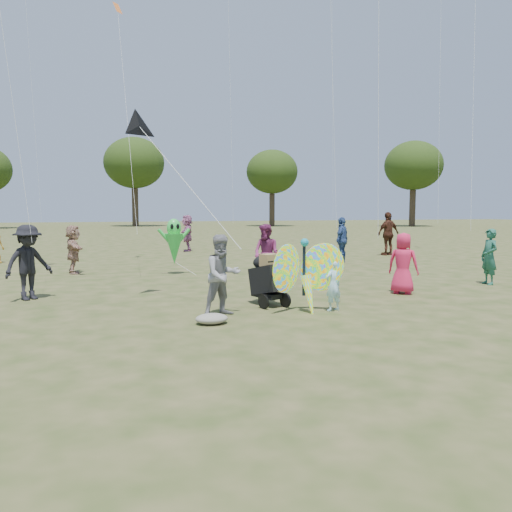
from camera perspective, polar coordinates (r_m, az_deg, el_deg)
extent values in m
plane|color=#51592B|center=(8.69, 4.42, -8.08)|extent=(160.00, 160.00, 0.00)
imported|color=#B1E8FB|center=(10.04, 8.83, -3.33)|extent=(0.42, 0.32, 1.03)
imported|color=gray|center=(9.49, -3.85, -2.20)|extent=(0.87, 0.75, 1.54)
ellipsoid|color=gray|center=(8.91, -5.09, -7.14)|extent=(0.58, 0.47, 0.18)
imported|color=#D5224B|center=(12.42, 16.46, -0.80)|extent=(0.83, 0.85, 1.47)
imported|color=black|center=(12.19, -24.58, -0.68)|extent=(1.25, 1.14, 1.68)
imported|color=#304C85|center=(19.21, 9.79, 1.82)|extent=(1.04, 1.00, 1.74)
imported|color=#9F7662|center=(16.72, -20.14, 0.72)|extent=(0.59, 1.46, 1.53)
imported|color=#752755|center=(13.63, 1.18, 0.26)|extent=(0.93, 0.99, 1.62)
imported|color=#215946|center=(14.80, 25.11, -0.07)|extent=(0.43, 0.59, 1.51)
imported|color=#432216|center=(22.83, 14.88, 2.49)|extent=(1.18, 0.64, 1.92)
imported|color=#A75F8B|center=(24.49, -7.87, 2.62)|extent=(0.84, 1.71, 1.77)
cube|color=black|center=(10.50, 1.46, -2.68)|extent=(0.72, 0.96, 0.71)
cube|color=black|center=(10.56, 1.46, -4.45)|extent=(0.62, 0.78, 0.10)
ellipsoid|color=black|center=(10.70, 1.01, -0.75)|extent=(0.51, 0.45, 0.33)
cylinder|color=black|center=(10.16, 0.85, -5.23)|extent=(0.15, 0.30, 0.30)
cylinder|color=black|center=(10.33, 3.38, -5.07)|extent=(0.15, 0.30, 0.30)
cylinder|color=black|center=(10.99, 0.66, -4.64)|extent=(0.12, 0.22, 0.22)
cylinder|color=black|center=(10.01, 2.40, -0.60)|extent=(0.43, 0.17, 0.03)
cube|color=#A78450|center=(10.41, 1.56, -0.48)|extent=(0.41, 0.38, 0.26)
ellipsoid|color=#E1235B|center=(9.65, 3.49, -1.45)|extent=(0.98, 0.71, 1.24)
ellipsoid|color=#E1235B|center=(9.96, 7.55, -1.28)|extent=(0.98, 0.71, 1.24)
cylinder|color=black|center=(9.83, 5.51, -1.64)|extent=(0.06, 0.06, 1.00)
cone|color=#E1235B|center=(9.77, 6.15, -4.80)|extent=(0.36, 0.49, 0.93)
sphere|color=teal|center=(9.76, 5.58, 1.55)|extent=(0.16, 0.16, 0.16)
cone|color=black|center=(11.42, -13.24, 14.27)|extent=(0.89, 0.62, 0.81)
cylinder|color=silver|center=(10.40, -7.87, 8.12)|extent=(1.71, 2.04, 2.58)
cone|color=green|center=(15.69, -9.32, 0.81)|extent=(0.56, 0.56, 0.95)
ellipsoid|color=green|center=(15.65, -9.36, 3.18)|extent=(0.44, 0.39, 0.57)
ellipsoid|color=black|center=(15.46, -9.59, 3.34)|extent=(0.10, 0.05, 0.17)
ellipsoid|color=black|center=(15.49, -8.93, 3.35)|extent=(0.10, 0.05, 0.17)
cylinder|color=green|center=(15.62, -10.43, 2.24)|extent=(0.43, 0.10, 0.49)
cylinder|color=green|center=(15.71, -8.26, 2.29)|extent=(0.43, 0.10, 0.49)
cylinder|color=silver|center=(15.60, -8.09, -1.41)|extent=(0.61, 0.41, 0.41)
plane|color=orange|center=(20.29, -15.55, 25.65)|extent=(0.62, 0.62, 0.53)
cylinder|color=silver|center=(17.22, -14.59, 15.86)|extent=(0.16, 4.18, 7.83)
cylinder|color=silver|center=(22.10, 23.72, 22.56)|extent=(3.25, 4.05, 14.85)
cylinder|color=silver|center=(33.22, 20.38, 24.55)|extent=(4.01, 5.74, 23.67)
cylinder|color=#3A2D21|center=(63.01, -13.64, 5.42)|extent=(0.77, 0.77, 4.62)
ellipsoid|color=#2B4214|center=(63.27, -13.75, 10.31)|extent=(7.26, 7.26, 6.17)
cylinder|color=#3A2D21|center=(61.59, 1.84, 5.28)|extent=(0.66, 0.67, 3.99)
ellipsoid|color=#2B4214|center=(61.76, 1.85, 9.60)|extent=(6.27, 6.27, 5.33)
cylinder|color=#3A2D21|center=(63.82, 17.44, 5.23)|extent=(0.73, 0.73, 4.41)
ellipsoid|color=#2B4214|center=(64.04, 17.57, 9.84)|extent=(6.93, 6.93, 5.89)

